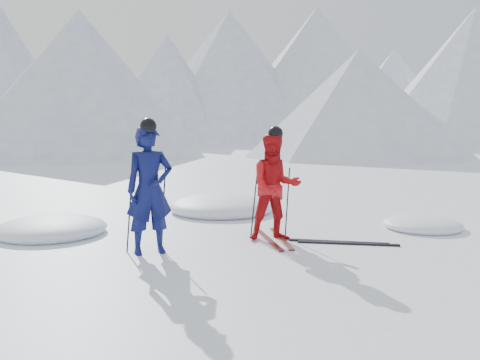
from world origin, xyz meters
name	(u,v)px	position (x,y,z in m)	size (l,w,h in m)	color
ground	(350,243)	(0.00, 0.00, 0.00)	(160.00, 160.00, 0.00)	white
mountain_range	(199,68)	(5.71, 35.31, 6.72)	(106.15, 62.94, 15.53)	#B2BCD1
skier_blue	(150,190)	(-3.38, 0.36, 1.01)	(0.74, 0.48, 2.02)	#0B1147
skier_red	(275,187)	(-1.16, 0.61, 0.95)	(0.92, 0.72, 1.89)	#B80E12
pole_blue_left	(130,211)	(-3.68, 0.51, 0.67)	(0.02, 0.02, 1.35)	black
pole_blue_right	(163,208)	(-3.13, 0.61, 0.67)	(0.02, 0.02, 1.35)	black
pole_red_left	(254,203)	(-1.46, 0.86, 0.63)	(0.02, 0.02, 1.26)	black
pole_red_right	(287,202)	(-0.86, 0.76, 0.63)	(0.02, 0.02, 1.26)	black
ski_worn_left	(268,239)	(-1.28, 0.61, 0.01)	(0.09, 1.70, 0.03)	black
ski_worn_right	(281,238)	(-1.04, 0.61, 0.01)	(0.09, 1.70, 0.03)	black
ski_loose_a	(339,242)	(-0.19, 0.06, 0.01)	(0.09, 1.70, 0.03)	black
ski_loose_b	(348,243)	(-0.09, -0.09, 0.01)	(0.09, 1.70, 0.03)	black
snow_lumps	(220,221)	(-1.61, 2.60, 0.00)	(10.26, 5.91, 0.53)	white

